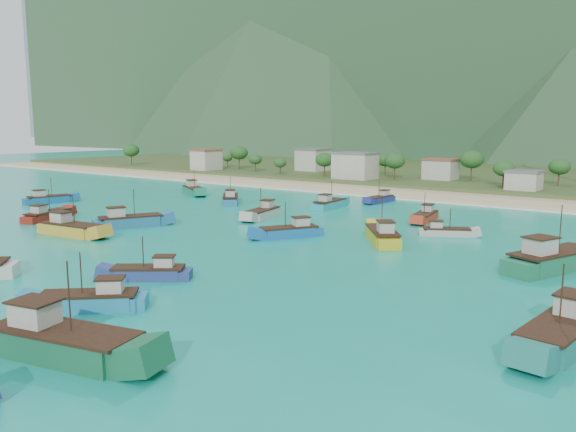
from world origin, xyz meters
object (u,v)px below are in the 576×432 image
Objects in this scene: boat_14 at (194,191)px; boat_21 at (552,261)px; boat_17 at (47,216)px; boat_26 at (62,344)px; boat_7 at (562,334)px; boat_4 at (48,200)px; boat_5 at (231,200)px; boat_11 at (129,222)px; boat_15 at (380,200)px; boat_24 at (263,214)px; boat_18 at (290,232)px; boat_22 at (383,236)px; boat_19 at (330,205)px; boat_1 at (446,233)px; boat_3 at (150,274)px; boat_13 at (91,302)px; boat_12 at (71,230)px; boat_25 at (425,217)px.

boat_14 is 94.86m from boat_21.
boat_26 reaches higher than boat_17.
boat_7 is 110.01m from boat_14.
boat_5 is (33.21, 24.50, 0.06)m from boat_4.
boat_15 is at bearing 96.10° from boat_11.
boat_24 reaches higher than boat_15.
boat_7 is at bearing -175.90° from boat_18.
boat_24 is (-28.74, 6.78, -0.11)m from boat_22.
boat_18 is 49.60m from boat_26.
boat_18 is 32.47m from boat_19.
boat_1 is at bearing -50.01° from boat_5.
boat_4 reaches higher than boat_18.
boat_4 reaches higher than boat_17.
boat_14 is 1.15× the size of boat_18.
boat_17 reaches higher than boat_1.
boat_1 is 22.61m from boat_21.
boat_14 is 71.20m from boat_22.
boat_26 is (0.72, -52.51, 0.19)m from boat_22.
boat_18 is at bearing -75.93° from boat_5.
boat_3 is at bearing -8.24° from boat_4.
boat_11 is at bearing 5.44° from boat_13.
boat_12 is 68.29m from boat_15.
boat_13 is 0.64× the size of boat_21.
boat_4 is 25.51m from boat_17.
boat_26 is at bearing -33.71° from boat_1.
boat_7 reaches higher than boat_13.
boat_17 reaches higher than boat_13.
boat_5 is 0.85× the size of boat_11.
boat_1 is at bearing 23.69° from boat_22.
boat_19 is 82.00m from boat_26.
boat_21 is 1.32× the size of boat_24.
boat_3 is 47.52m from boat_21.
boat_4 is at bearing -123.01° from boat_12.
boat_19 is at bearing -23.60° from boat_3.
boat_21 is at bearing 101.37° from boat_12.
boat_19 reaches higher than boat_18.
boat_5 is (-53.28, 7.76, 0.30)m from boat_1.
boat_7 is 72.10m from boat_11.
boat_5 is 74.57m from boat_13.
boat_11 is 0.99× the size of boat_12.
boat_21 is (66.10, 22.32, 0.23)m from boat_12.
boat_3 is 0.83× the size of boat_17.
boat_7 is 25.45m from boat_21.
boat_3 is 0.71× the size of boat_7.
boat_1 is at bearing 173.28° from boat_24.
boat_25 is at bearing 17.70° from boat_17.
boat_26 is at bearing 176.61° from boat_3.
boat_4 reaches higher than boat_13.
boat_22 is at bearing 121.92° from boat_15.
boat_7 reaches higher than boat_11.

